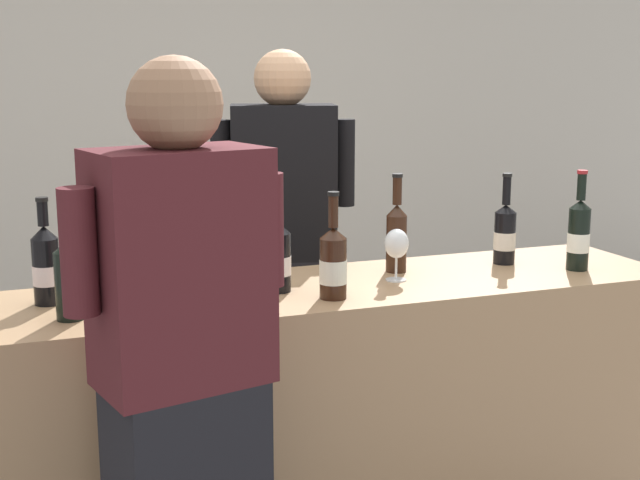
% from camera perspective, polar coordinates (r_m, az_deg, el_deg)
% --- Properties ---
extents(wall_back, '(8.00, 0.10, 2.80)m').
position_cam_1_polar(wall_back, '(5.18, -9.53, 8.91)').
color(wall_back, beige).
rests_on(wall_back, ground_plane).
extents(counter, '(2.30, 0.57, 0.92)m').
position_cam_1_polar(counter, '(2.90, 0.99, -11.88)').
color(counter, '#9E7A56').
rests_on(counter, ground_plane).
extents(wine_bottle_0, '(0.08, 0.08, 0.30)m').
position_cam_1_polar(wine_bottle_0, '(2.44, -16.41, -2.44)').
color(wine_bottle_0, black).
rests_on(wine_bottle_0, counter).
extents(wine_bottle_1, '(0.08, 0.08, 0.32)m').
position_cam_1_polar(wine_bottle_1, '(2.56, 0.88, -1.51)').
color(wine_bottle_1, black).
rests_on(wine_bottle_1, counter).
extents(wine_bottle_2, '(0.08, 0.08, 0.32)m').
position_cam_1_polar(wine_bottle_2, '(3.09, 12.21, 0.46)').
color(wine_bottle_2, black).
rests_on(wine_bottle_2, counter).
extents(wine_bottle_3, '(0.08, 0.08, 0.32)m').
position_cam_1_polar(wine_bottle_3, '(2.65, -2.85, -1.10)').
color(wine_bottle_3, black).
rests_on(wine_bottle_3, counter).
extents(wine_bottle_4, '(0.08, 0.08, 0.34)m').
position_cam_1_polar(wine_bottle_4, '(3.06, 16.85, 0.40)').
color(wine_bottle_4, black).
rests_on(wine_bottle_4, counter).
extents(wine_bottle_5, '(0.08, 0.08, 0.32)m').
position_cam_1_polar(wine_bottle_5, '(2.62, -17.79, -1.57)').
color(wine_bottle_5, black).
rests_on(wine_bottle_5, counter).
extents(wine_bottle_6, '(0.07, 0.07, 0.34)m').
position_cam_1_polar(wine_bottle_6, '(2.91, 5.12, 0.39)').
color(wine_bottle_6, black).
rests_on(wine_bottle_6, counter).
extents(wine_glass, '(0.08, 0.08, 0.17)m').
position_cam_1_polar(wine_glass, '(2.79, 5.12, -0.36)').
color(wine_glass, silver).
rests_on(wine_glass, counter).
extents(ice_bucket, '(0.23, 0.23, 0.19)m').
position_cam_1_polar(ice_bucket, '(2.44, -7.41, -2.58)').
color(ice_bucket, silver).
rests_on(ice_bucket, counter).
extents(person_server, '(0.54, 0.34, 1.68)m').
position_cam_1_polar(person_server, '(3.41, -2.41, -1.87)').
color(person_server, black).
rests_on(person_server, ground_plane).
extents(person_guest, '(0.54, 0.32, 1.63)m').
position_cam_1_polar(person_guest, '(2.12, -9.00, -11.00)').
color(person_guest, black).
rests_on(person_guest, ground_plane).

